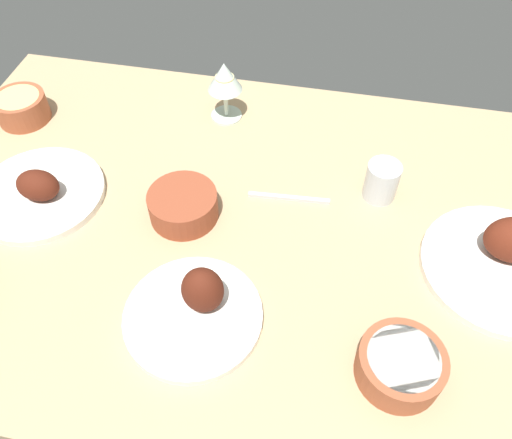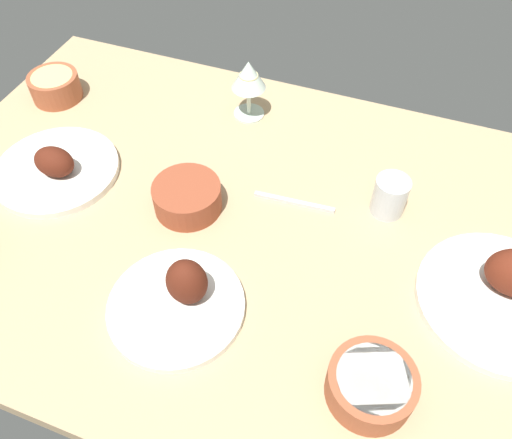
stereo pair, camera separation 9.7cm
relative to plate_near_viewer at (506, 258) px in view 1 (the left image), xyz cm
name	(u,v)px [view 1 (the left image)]	position (x,y,z in cm)	size (l,w,h in cm)	color
dining_table	(256,233)	(-44.74, 0.35, -4.58)	(140.00, 90.00, 4.00)	tan
plate_near_viewer	(506,258)	(0.00, 0.00, 0.00)	(27.88, 27.88, 10.08)	white
plate_center_main	(196,308)	(-50.51, -20.34, -0.21)	(22.98, 22.98, 10.22)	white
plate_far_side	(39,192)	(-88.03, -0.93, -0.94)	(25.43, 25.43, 7.53)	white
bowl_onions	(183,206)	(-58.84, 0.03, 0.47)	(13.17, 13.17, 5.60)	brown
bowl_cream	(401,365)	(-17.72, -23.92, 0.49)	(13.18, 13.18, 5.65)	#A35133
bowl_potatoes	(21,107)	(-102.85, 21.08, 0.64)	(11.52, 11.52, 5.94)	#A35133
wine_glass	(225,80)	(-57.86, 30.93, 7.35)	(7.60, 7.60, 14.00)	silver
water_tumbler	(382,181)	(-22.41, 13.10, 1.38)	(6.53, 6.53, 7.92)	silver
spoon_loose	(289,198)	(-39.71, 8.40, -2.18)	(16.19, 0.90, 0.80)	silver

